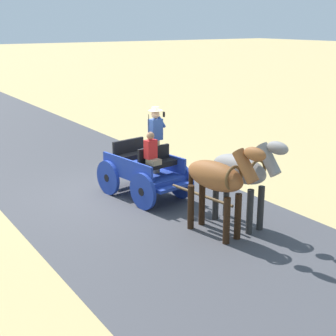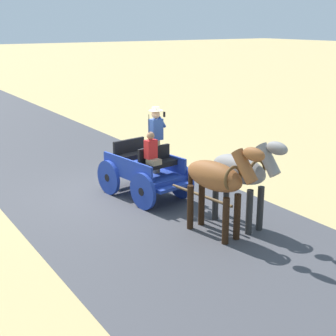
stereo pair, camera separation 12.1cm
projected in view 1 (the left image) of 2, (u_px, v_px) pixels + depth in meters
ground_plane at (119, 195)px, 13.70m from camera, size 200.00×200.00×0.00m
road_surface at (119, 194)px, 13.70m from camera, size 6.16×160.00×0.01m
horse_drawn_carriage at (146, 168)px, 13.31m from camera, size 1.74×4.51×2.50m
horse_near_side at (243, 172)px, 11.24m from camera, size 0.71×2.14×2.21m
horse_off_side at (218, 179)px, 10.73m from camera, size 0.79×2.15×2.21m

